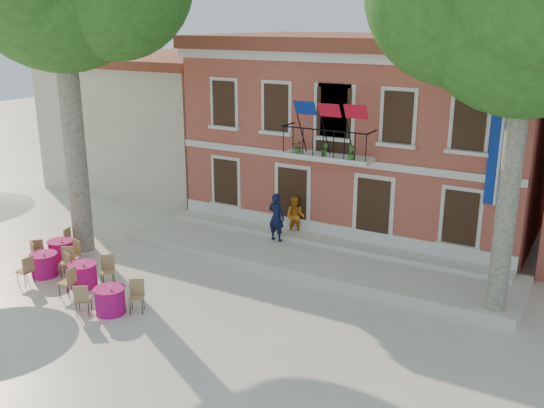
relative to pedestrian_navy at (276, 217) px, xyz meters
The scene contains 10 objects.
ground 5.06m from the pedestrian_navy, 93.68° to the right, with size 90.00×90.00×0.00m, color beige.
main_building 5.95m from the pedestrian_navy, 71.66° to the left, with size 13.50×9.59×7.50m.
neighbor_west 11.73m from the pedestrian_navy, 148.16° to the left, with size 9.40×9.40×6.40m.
terrace 2.05m from the pedestrian_navy, 16.65° to the right, with size 14.00×3.40×0.30m, color silver.
pedestrian_navy is the anchor object (origin of this frame).
pedestrian_orange 0.88m from the pedestrian_navy, 65.59° to the left, with size 0.74×0.57×1.51m, color orange.
cafe_table_0 7.63m from the pedestrian_navy, 140.23° to the right, with size 1.80×1.82×0.95m.
cafe_table_1 7.09m from the pedestrian_navy, 102.96° to the right, with size 1.83×1.42×0.95m.
cafe_table_2 8.07m from the pedestrian_navy, 131.77° to the right, with size 1.87×1.63×0.95m.
cafe_table_3 7.01m from the pedestrian_navy, 121.14° to the right, with size 1.85×1.74×0.95m.
Camera 1 is at (10.57, -13.31, 8.08)m, focal length 40.00 mm.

